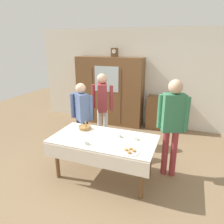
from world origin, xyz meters
TOP-DOWN VIEW (x-y plane):
  - ground_plane at (0.00, 0.00)m, footprint 12.00×12.00m
  - back_wall at (0.00, 2.65)m, footprint 6.40×0.10m
  - dining_table at (0.00, -0.23)m, footprint 1.79×0.95m
  - wall_cabinet at (-0.90, 2.35)m, footprint 1.95×0.46m
  - mantel_clock at (-0.75, 2.35)m, footprint 0.18×0.11m
  - bookshelf_low at (0.71, 2.41)m, footprint 0.96×0.35m
  - book_stack at (0.71, 2.41)m, footprint 0.17×0.20m
  - tea_cup_front_edge at (0.23, -0.06)m, footprint 0.13×0.13m
  - tea_cup_far_left at (0.52, -0.07)m, footprint 0.13×0.13m
  - tea_cup_back_edge at (-0.17, -0.52)m, footprint 0.13×0.13m
  - bread_basket at (-0.49, 0.04)m, footprint 0.24×0.24m
  - pastry_plate at (0.56, -0.51)m, footprint 0.28×0.28m
  - spoon_back_edge at (0.06, -0.05)m, footprint 0.12×0.02m
  - spoon_mid_left at (-0.34, -0.25)m, footprint 0.12×0.02m
  - spoon_near_right at (0.42, 0.08)m, footprint 0.12×0.02m
  - person_by_cabinet at (-0.55, 1.01)m, footprint 0.52×0.41m
  - person_behind_table_right at (1.07, 0.27)m, footprint 0.52×0.33m
  - person_near_right_end at (-0.77, 0.44)m, footprint 0.52×0.38m

SIDE VIEW (x-z plane):
  - ground_plane at x=0.00m, z-range 0.00..0.00m
  - bookshelf_low at x=0.71m, z-range 0.00..0.93m
  - dining_table at x=0.00m, z-range 0.28..1.03m
  - spoon_back_edge at x=0.06m, z-range 0.75..0.76m
  - spoon_mid_left at x=-0.34m, z-range 0.75..0.76m
  - spoon_near_right at x=0.42m, z-range 0.75..0.76m
  - pastry_plate at x=0.56m, z-range 0.74..0.79m
  - tea_cup_far_left at x=0.52m, z-range 0.75..0.81m
  - tea_cup_front_edge at x=0.23m, z-range 0.75..0.81m
  - tea_cup_back_edge at x=-0.17m, z-range 0.75..0.81m
  - bread_basket at x=-0.49m, z-range 0.71..0.87m
  - person_near_right_end at x=-0.77m, z-range 0.16..1.71m
  - book_stack at x=0.71m, z-range 0.92..1.01m
  - wall_cabinet at x=-0.90m, z-range 0.00..1.94m
  - person_by_cabinet at x=-0.55m, z-range 0.19..1.86m
  - person_behind_table_right at x=1.07m, z-range 0.20..1.96m
  - back_wall at x=0.00m, z-range 0.00..2.70m
  - mantel_clock at x=-0.75m, z-range 1.94..2.18m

